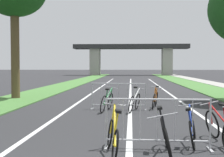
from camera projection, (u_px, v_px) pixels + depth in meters
grass_verge_left at (74, 83)px, 30.69m from camera, size 2.67×66.97×0.05m
grass_verge_right at (189, 83)px, 29.97m from camera, size 2.67×66.97×0.05m
sidewalk_path_right at (212, 83)px, 29.82m from camera, size 1.85×66.97×0.08m
lane_stripe_center at (130, 89)px, 22.32m from camera, size 0.14×38.74×0.01m
lane_stripe_right_lane at (164, 90)px, 22.17m from camera, size 0.14×38.74×0.01m
lane_stripe_left_lane at (98, 89)px, 22.48m from camera, size 0.14×38.74×0.01m
overpass_bridge at (131, 53)px, 58.03m from camera, size 21.86×3.28×5.90m
crowd_barrier_nearest at (157, 124)px, 6.23m from camera, size 2.19×0.49×1.05m
crowd_barrier_second at (119, 97)px, 11.95m from camera, size 2.20×0.56×1.05m
bicycle_white_0 at (135, 102)px, 11.49m from camera, size 0.68×1.70×0.97m
bicycle_black_2 at (166, 136)px, 5.83m from camera, size 0.54×1.67×0.91m
bicycle_orange_3 at (155, 99)px, 12.40m from camera, size 0.49×1.59×0.92m
bicycle_blue_4 at (192, 128)px, 6.67m from camera, size 0.55×1.68×0.86m
bicycle_yellow_5 at (113, 136)px, 5.81m from camera, size 0.45×1.65×0.96m
bicycle_green_6 at (107, 102)px, 11.49m from camera, size 0.65×1.64×0.93m
bicycle_red_7 at (222, 127)px, 6.66m from camera, size 0.64×1.69×0.93m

